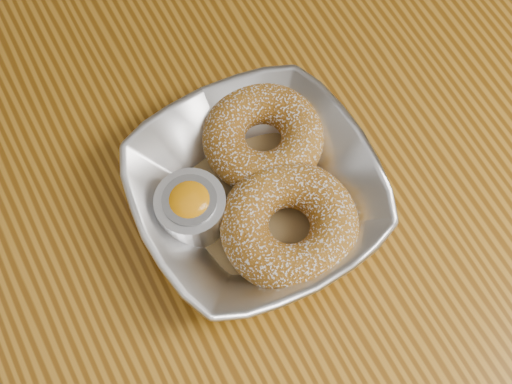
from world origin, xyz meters
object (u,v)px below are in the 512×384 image
donut_back (263,137)px  donut_front (289,226)px  serving_bowl (256,194)px  table (220,335)px  ramekin (191,208)px

donut_back → donut_front: (-0.02, -0.08, 0.00)m
donut_front → serving_bowl: bearing=104.1°
serving_bowl → table: bearing=-138.3°
table → serving_bowl: 0.16m
donut_back → donut_front: bearing=-103.5°
donut_front → donut_back: bearing=76.5°
serving_bowl → donut_back: serving_bowl is taller
donut_back → table: bearing=-133.6°
table → ramekin: size_ratio=19.97×
donut_front → ramekin: size_ratio=1.95×
donut_back → donut_front: donut_front is taller
serving_bowl → donut_front: same height
table → ramekin: (0.02, 0.08, 0.13)m
donut_back → serving_bowl: bearing=-124.7°
table → donut_back: 0.20m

